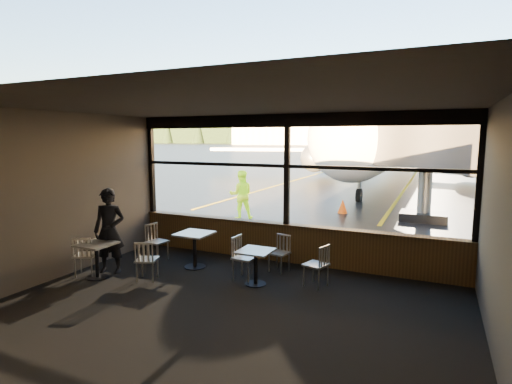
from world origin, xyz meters
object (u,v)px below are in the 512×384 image
Objects in this scene: cone_nose at (343,206)px; chair_left_s at (86,255)px; airliner at (393,104)px; chair_near_w at (245,258)px; chair_near_e at (316,265)px; chair_mid_s at (147,260)px; cafe_table_mid at (195,250)px; cafe_table_near at (256,267)px; jet_bridge at (452,151)px; passenger at (109,231)px; chair_near_n at (279,254)px; cafe_table_left at (97,261)px; ground_crew at (241,195)px; chair_mid_w at (157,242)px.

chair_left_s is at bearing -109.74° from cone_nose.
chair_near_w is at bearing -90.27° from airliner.
chair_near_e reaches higher than cone_nose.
chair_near_w is at bearing 4.31° from chair_mid_s.
cafe_table_mid reaches higher than cone_nose.
chair_near_w reaches higher than cafe_table_near.
airliner is at bearing 85.64° from cafe_table_mid.
passenger is at bearing -131.10° from jet_bridge.
chair_near_w is at bearing 70.63° from chair_near_n.
airliner is 24.97m from chair_mid_s.
airliner reaches higher than cone_nose.
jet_bridge is at bearing 19.49° from chair_left_s.
cafe_table_mid is 1.94m from chair_near_n.
airliner is at bearing 63.46° from chair_mid_s.
cafe_table_left is 6.96m from ground_crew.
jet_bridge is at bearing 63.26° from cafe_table_near.
ground_crew is (-3.35, -17.77, -4.50)m from airliner.
chair_near_e is 4.50m from passenger.
cafe_table_near is 2.27m from chair_mid_s.
airliner is 46.62× the size of cafe_table_left.
chair_near_e is 1.59× the size of cone_nose.
chair_near_n is (0.47, 0.77, -0.05)m from chair_near_w.
airliner is 15.94m from cone_nose.
cone_nose is at bearing 90.87° from cafe_table_near.
chair_mid_w is at bearing 76.84° from cafe_table_left.
cafe_table_left is 0.84× the size of chair_mid_w.
cone_nose is (3.44, 9.59, -0.17)m from chair_left_s.
passenger is 3.41× the size of cone_nose.
chair_mid_s is at bearing -94.53° from airliner.
cafe_table_mid is 1.19m from chair_mid_s.
jet_bridge is 7.23m from ground_crew.
passenger is 9.75m from cone_nose.
chair_mid_w is 5.44m from ground_crew.
cafe_table_near is at bearing -8.54° from passenger.
cafe_table_near is 0.80× the size of chair_mid_w.
chair_near_w is at bearing 115.21° from chair_near_e.
chair_near_e reaches higher than chair_near_n.
airliner is 24.20m from cafe_table_near.
chair_near_n is at bearing -87.98° from cone_nose.
passenger is (-0.37, -1.15, 0.49)m from chair_mid_w.
jet_bridge is 7.46m from chair_near_n.
cafe_table_near is at bearing -13.23° from cafe_table_mid.
cafe_table_near is 3.71m from chair_left_s.
ground_crew is at bearing -139.78° from cone_nose.
chair_near_e is at bearing 102.71° from chair_near_w.
cafe_table_left is at bearing -162.04° from cafe_table_near.
chair_near_n is 3.02m from chair_mid_w.
cafe_table_mid is 5.74m from ground_crew.
chair_near_e is at bearing -2.71° from chair_mid_s.
cafe_table_near is 2.90m from chair_mid_w.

